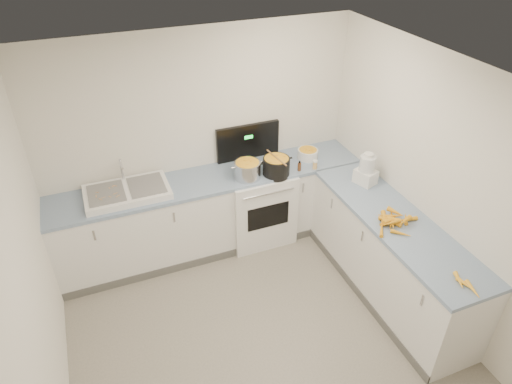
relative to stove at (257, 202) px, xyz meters
name	(u,v)px	position (x,y,z in m)	size (l,w,h in m)	color
floor	(270,354)	(-0.55, -1.69, -0.47)	(3.50, 4.00, 0.00)	gray
ceiling	(277,100)	(-0.55, -1.69, 2.03)	(3.50, 4.00, 0.00)	silver
wall_back	(201,141)	(-0.55, 0.31, 0.78)	(3.50, 2.50, 0.00)	silver
wall_left	(29,317)	(-2.30, -1.69, 0.78)	(4.00, 2.50, 0.00)	silver
wall_right	(452,203)	(1.20, -1.69, 0.78)	(4.00, 2.50, 0.00)	silver
counter_back	(213,212)	(-0.55, 0.01, 0.00)	(3.50, 0.62, 0.94)	white
counter_right	(390,256)	(0.90, -1.39, 0.00)	(0.62, 2.20, 0.94)	white
stove	(257,202)	(0.00, 0.00, 0.00)	(0.76, 0.65, 1.36)	white
sink	(127,192)	(-1.45, 0.02, 0.50)	(0.86, 0.52, 0.31)	white
steel_pot	(247,171)	(-0.17, -0.13, 0.55)	(0.29, 0.29, 0.21)	silver
black_pot	(276,167)	(0.16, -0.17, 0.55)	(0.30, 0.30, 0.21)	black
wooden_spoon	(277,158)	(0.16, -0.17, 0.67)	(0.02, 0.02, 0.40)	#AD7A47
mixing_bowl	(308,154)	(0.65, 0.01, 0.52)	(0.24, 0.24, 0.11)	white
extract_bottle	(299,167)	(0.43, -0.21, 0.51)	(0.04, 0.04, 0.10)	#593319
spice_jar	(315,165)	(0.61, -0.24, 0.51)	(0.05, 0.05, 0.09)	#E5B266
food_processor	(366,170)	(0.97, -0.70, 0.62)	(0.24, 0.26, 0.36)	white
carrot_pile	(393,220)	(0.82, -1.41, 0.50)	(0.49, 0.43, 0.10)	#F6A71E
peeled_carrots	(466,285)	(0.86, -2.32, 0.49)	(0.12, 0.30, 0.04)	yellow
peelings	(109,192)	(-1.63, 0.01, 0.54)	(0.23, 0.27, 0.01)	tan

